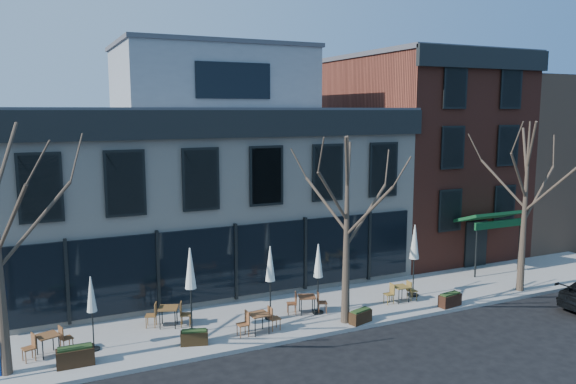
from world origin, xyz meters
name	(u,v)px	position (x,y,z in m)	size (l,w,h in m)	color
ground	(236,305)	(0.00, 0.00, 0.00)	(120.00, 120.00, 0.00)	black
sidewalk_front	(328,308)	(3.25, -2.15, 0.07)	(33.50, 4.70, 0.15)	gray
corner_building	(201,180)	(0.07, 5.07, 4.72)	(18.39, 10.39, 11.10)	beige
red_brick_building	(417,153)	(13.00, 4.98, 5.64)	(8.20, 11.78, 11.18)	maroon
bg_building	(528,156)	(23.00, 6.00, 5.00)	(12.00, 12.00, 10.00)	#8C664C
tree_mid	(347,228)	(3.01, -3.90, 3.79)	(3.50, 3.55, 7.04)	#382B21
tree_right	(525,205)	(12.01, -3.90, 4.02)	(3.72, 3.77, 7.48)	#382B21
cafe_set_0	(48,342)	(-7.30, -2.32, 0.59)	(1.67, 0.90, 0.86)	brown
cafe_set_1	(168,314)	(-3.16, -1.52, 0.61)	(1.75, 1.01, 0.90)	brown
cafe_set_2	(259,321)	(-0.35, -3.49, 0.61)	(1.70, 0.71, 0.89)	brown
cafe_set_3	(307,303)	(2.10, -2.47, 0.59)	(1.67, 0.91, 0.86)	brown
cafe_set_4	(401,292)	(6.26, -2.90, 0.57)	(1.56, 0.64, 0.82)	brown
umbrella_0	(91,298)	(-5.90, -2.50, 1.94)	(0.41, 0.41, 2.54)	black
umbrella_1	(190,273)	(-2.53, -2.43, 2.36)	(0.50, 0.50, 3.13)	black
umbrella_2	(270,268)	(0.58, -2.37, 2.16)	(0.46, 0.46, 2.85)	black
umbrella_3	(318,265)	(2.51, -2.62, 2.13)	(0.45, 0.45, 2.80)	black
umbrella_4	(414,246)	(7.21, -2.50, 2.36)	(0.50, 0.50, 3.13)	black
planter_0	(75,356)	(-6.56, -3.50, 0.46)	(1.14, 0.47, 0.63)	black
planter_1	(194,337)	(-2.74, -3.50, 0.41)	(0.99, 0.61, 0.52)	black
planter_2	(360,316)	(3.49, -4.20, 0.41)	(0.99, 0.62, 0.52)	#301E10
planter_3	(450,300)	(7.77, -4.20, 0.43)	(1.04, 0.54, 0.56)	black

